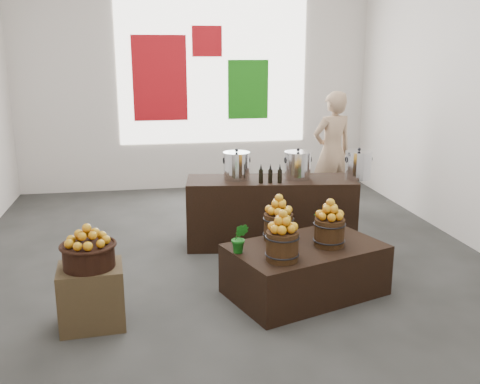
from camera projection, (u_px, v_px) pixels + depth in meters
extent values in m
plane|color=#3B3B38|center=(228.00, 259.00, 6.17)|extent=(7.00, 7.00, 0.00)
cube|color=silver|center=(195.00, 72.00, 9.00)|extent=(6.00, 0.04, 4.00)
cube|color=white|center=(213.00, 72.00, 9.03)|extent=(3.20, 0.02, 2.40)
cube|color=#B30D15|center=(160.00, 78.00, 8.90)|extent=(0.90, 0.04, 1.40)
cube|color=#1A7712|center=(248.00, 90.00, 9.20)|extent=(0.70, 0.04, 1.00)
cube|color=#B30D15|center=(207.00, 41.00, 8.88)|extent=(0.50, 0.04, 0.50)
cube|color=brown|center=(92.00, 296.00, 4.62)|extent=(0.57, 0.48, 0.54)
cylinder|color=black|center=(89.00, 256.00, 4.53)|extent=(0.43, 0.43, 0.20)
cube|color=black|center=(305.00, 269.00, 5.24)|extent=(1.67, 1.32, 0.50)
cylinder|color=#39210F|center=(282.00, 246.00, 4.78)|extent=(0.29, 0.29, 0.27)
cylinder|color=#39210F|center=(329.00, 232.00, 5.14)|extent=(0.29, 0.29, 0.27)
cylinder|color=#39210F|center=(278.00, 227.00, 5.30)|extent=(0.29, 0.29, 0.27)
imported|color=#166A18|center=(326.00, 220.00, 5.52)|extent=(0.30, 0.28, 0.27)
imported|color=#166A18|center=(240.00, 238.00, 4.95)|extent=(0.19, 0.17, 0.29)
cube|color=black|center=(270.00, 212.00, 6.57)|extent=(2.10, 0.91, 0.83)
cylinder|color=silver|center=(237.00, 167.00, 6.41)|extent=(0.31, 0.31, 0.31)
cylinder|color=silver|center=(298.00, 166.00, 6.44)|extent=(0.31, 0.31, 0.31)
cylinder|color=silver|center=(358.00, 166.00, 6.47)|extent=(0.31, 0.31, 0.31)
imported|color=tan|center=(332.00, 152.00, 7.94)|extent=(0.73, 0.57, 1.78)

